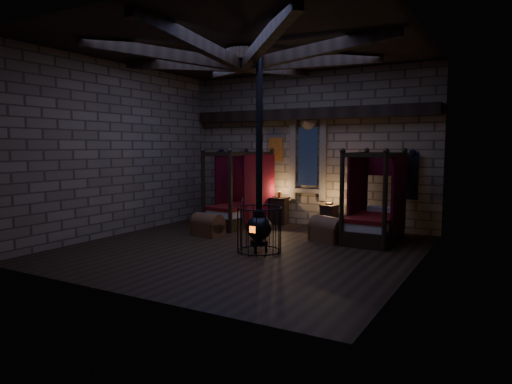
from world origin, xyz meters
The scene contains 8 objects.
room centered at (0.00, 0.09, 3.74)m, with size 7.02×7.02×4.29m.
bed_left centered at (-1.53, 2.40, 0.50)m, with size 1.25×2.05×2.03m.
bed_right centered at (2.21, 2.23, 0.50)m, with size 1.04×1.96×2.04m.
trunk_left centered at (-1.50, 0.80, 0.25)m, with size 0.83×0.61×0.56m.
trunk_right centered at (1.33, 1.56, 0.26)m, with size 0.93×0.77×0.59m.
nightstand_left centered at (-0.71, 3.13, 0.39)m, with size 0.53×0.51×0.92m.
nightstand_right centered at (0.80, 3.03, 0.33)m, with size 0.46×0.45×0.71m.
stove centered at (0.47, -0.15, 0.59)m, with size 0.92×0.92×4.05m.
Camera 1 is at (4.96, -8.21, 2.16)m, focal length 32.00 mm.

